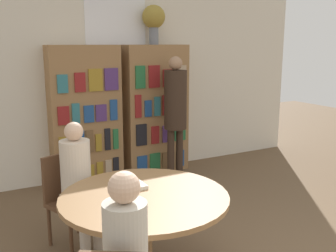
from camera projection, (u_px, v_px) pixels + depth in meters
The scene contains 9 objects.
wall_back at pixel (116, 73), 5.68m from camera, with size 6.40×0.07×3.00m.
bookshelf_left at pixel (86, 116), 5.38m from camera, with size 0.96×0.34×1.90m.
bookshelf_right at pixel (156, 110), 5.88m from camera, with size 0.96×0.34×1.90m.
flower_vase at pixel (154, 19), 5.60m from camera, with size 0.33×0.33×0.56m.
reading_table at pixel (145, 208), 3.13m from camera, with size 1.35×1.35×0.75m.
chair_left_side at pixel (68, 195), 3.79m from camera, with size 0.52×0.52×0.89m.
seated_reader_left at pixel (79, 178), 3.64m from camera, with size 0.38×0.41×1.23m.
librarian_standing at pixel (175, 105), 5.44m from camera, with size 0.31×0.58×1.75m.
open_book_on_table at pixel (131, 187), 3.25m from camera, with size 0.24×0.18×0.03m.
Camera 1 is at (-2.06, -1.57, 1.93)m, focal length 42.00 mm.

